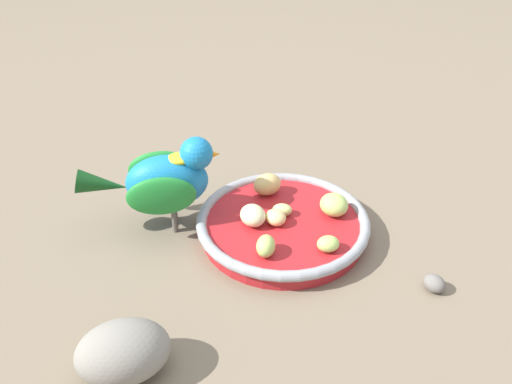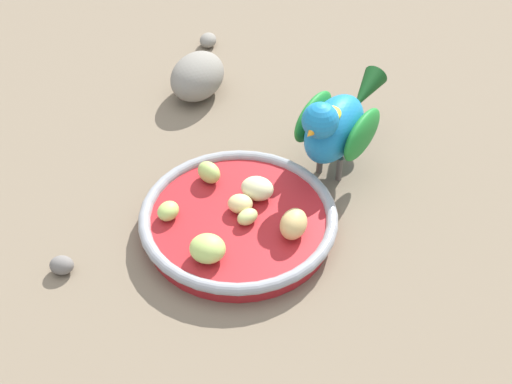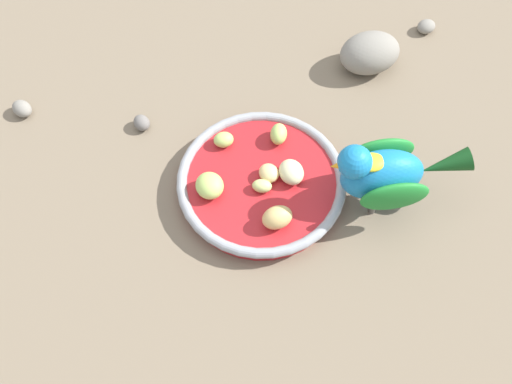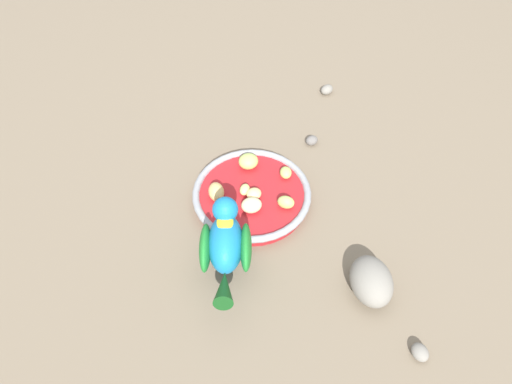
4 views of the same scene
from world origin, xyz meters
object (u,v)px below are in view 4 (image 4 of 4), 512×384
(apple_piece_4, at_px, (216,192))
(apple_piece_5, at_px, (286,202))
(apple_piece_2, at_px, (248,161))
(pebble_2, at_px, (327,90))
(apple_piece_3, at_px, (285,172))
(apple_piece_0, at_px, (245,190))
(rock_large, at_px, (371,281))
(pebble_1, at_px, (420,352))
(pebble_0, at_px, (312,140))
(parrot, at_px, (226,244))
(apple_piece_1, at_px, (252,205))
(feeding_bowl, at_px, (251,195))
(apple_piece_6, at_px, (256,193))

(apple_piece_4, bearing_deg, apple_piece_5, -122.00)
(apple_piece_2, xyz_separation_m, pebble_2, (0.17, -0.26, -0.03))
(apple_piece_3, bearing_deg, apple_piece_0, 97.40)
(rock_large, distance_m, pebble_1, 0.12)
(apple_piece_5, relative_size, pebble_0, 1.19)
(rock_large, xyz_separation_m, pebble_1, (-0.12, -0.01, -0.02))
(apple_piece_3, relative_size, apple_piece_4, 0.69)
(parrot, xyz_separation_m, pebble_2, (0.35, -0.37, -0.06))
(apple_piece_1, distance_m, apple_piece_3, 0.11)
(pebble_1, relative_size, pebble_2, 0.93)
(apple_piece_3, distance_m, parrot, 0.22)
(apple_piece_3, height_order, parrot, parrot)
(feeding_bowl, height_order, pebble_2, feeding_bowl)
(apple_piece_5, height_order, pebble_2, apple_piece_5)
(apple_piece_1, distance_m, pebble_0, 0.23)
(feeding_bowl, height_order, apple_piece_1, apple_piece_1)
(apple_piece_2, relative_size, apple_piece_6, 1.36)
(apple_piece_4, height_order, pebble_0, apple_piece_4)
(parrot, bearing_deg, apple_piece_3, -29.39)
(pebble_1, distance_m, pebble_2, 0.62)
(rock_large, height_order, pebble_0, rock_large)
(apple_piece_4, relative_size, apple_piece_6, 1.38)
(apple_piece_0, relative_size, apple_piece_3, 0.95)
(apple_piece_0, height_order, pebble_2, apple_piece_0)
(apple_piece_3, height_order, apple_piece_6, same)
(apple_piece_6, xyz_separation_m, pebble_2, (0.24, -0.28, -0.02))
(apple_piece_3, distance_m, pebble_2, 0.30)
(apple_piece_2, height_order, pebble_1, apple_piece_2)
(pebble_0, height_order, pebble_1, same)
(apple_piece_1, distance_m, apple_piece_5, 0.06)
(apple_piece_2, height_order, pebble_0, apple_piece_2)
(feeding_bowl, relative_size, apple_piece_1, 5.93)
(apple_piece_0, xyz_separation_m, pebble_1, (-0.38, -0.13, -0.02))
(parrot, distance_m, rock_large, 0.24)
(apple_piece_3, xyz_separation_m, pebble_0, (0.08, -0.10, -0.02))
(apple_piece_5, bearing_deg, apple_piece_3, -23.41)
(apple_piece_4, distance_m, pebble_0, 0.25)
(feeding_bowl, bearing_deg, apple_piece_6, -156.00)
(apple_piece_1, relative_size, pebble_1, 1.28)
(apple_piece_0, distance_m, apple_piece_1, 0.04)
(apple_piece_6, bearing_deg, apple_piece_4, 68.79)
(apple_piece_2, distance_m, parrot, 0.22)
(rock_large, xyz_separation_m, pebble_2, (0.48, -0.17, -0.02))
(parrot, xyz_separation_m, rock_large, (-0.13, -0.20, -0.04))
(apple_piece_1, bearing_deg, rock_large, -149.92)
(pebble_2, bearing_deg, rock_large, 160.12)
(pebble_1, bearing_deg, apple_piece_3, 6.83)
(feeding_bowl, xyz_separation_m, pebble_1, (-0.37, -0.12, -0.01))
(apple_piece_1, distance_m, apple_piece_2, 0.11)
(apple_piece_1, bearing_deg, apple_piece_2, -18.43)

